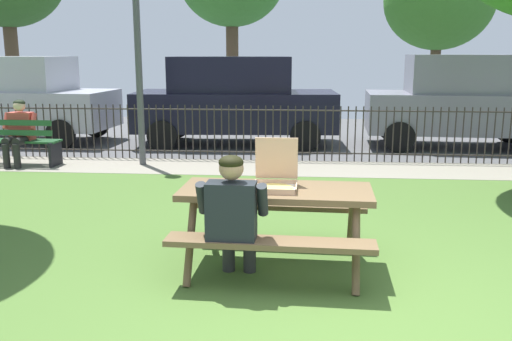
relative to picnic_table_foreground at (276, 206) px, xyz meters
name	(u,v)px	position (x,y,z in m)	size (l,w,h in m)	color
ground	(338,266)	(0.60, 0.06, -0.61)	(28.00, 10.57, 0.02)	#496B2D
cobblestone_walkway	(322,169)	(0.60, 4.64, -0.60)	(28.00, 1.40, 0.01)	gray
street_asphalt	(316,135)	(0.60, 8.82, -0.60)	(28.00, 6.97, 0.01)	#515154
picnic_table_foreground	(276,206)	(0.00, 0.00, 0.00)	(1.85, 1.55, 0.79)	brown
pizza_box_open	(275,179)	(-0.01, 0.01, 0.26)	(0.41, 0.45, 0.46)	tan
pizza_slice_on_table	(234,186)	(-0.40, 0.02, 0.18)	(0.22, 0.29, 0.02)	#F1CA62
adult_at_table	(233,214)	(-0.35, -0.49, 0.06)	(0.62, 0.60, 1.19)	#2C2C2C
iron_fence_streetside	(321,133)	(0.60, 5.34, -0.06)	(22.18, 0.03, 1.05)	#2D2823
park_bench_left	(14,143)	(-4.99, 4.50, -0.18)	(1.61, 0.51, 0.85)	#26582F
person_on_park_bench	(19,129)	(-4.89, 4.52, 0.06)	(0.62, 0.60, 1.19)	black
lamp_post_walkway	(137,35)	(-2.68, 4.75, 1.72)	(0.28, 0.28, 3.77)	#4C4C51
parked_car_left	(15,98)	(-6.35, 7.19, 0.41)	(4.49, 2.11, 1.94)	#B1B1BF
parked_car_center	(235,99)	(-1.26, 7.18, 0.41)	(4.50, 2.12, 1.94)	black
parked_car_right	(460,101)	(3.61, 7.18, 0.41)	(3.98, 1.99, 1.98)	gray
far_tree_center	(439,1)	(4.56, 13.86, 3.06)	(3.50, 3.50, 5.25)	brown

